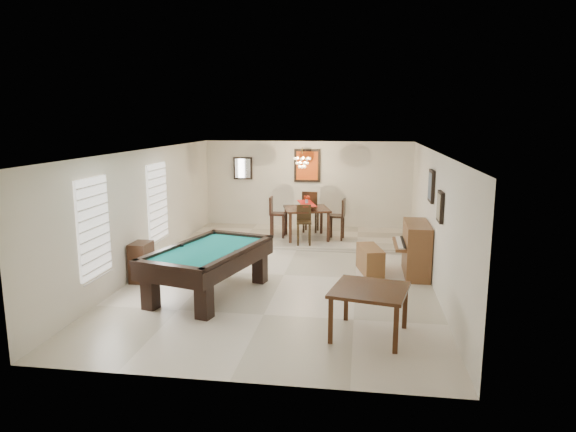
% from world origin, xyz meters
% --- Properties ---
extents(ground_plane, '(6.00, 9.00, 0.02)m').
position_xyz_m(ground_plane, '(0.00, 0.00, -0.01)').
color(ground_plane, beige).
extents(wall_back, '(6.00, 0.04, 2.60)m').
position_xyz_m(wall_back, '(0.00, 4.50, 1.30)').
color(wall_back, silver).
rests_on(wall_back, ground_plane).
extents(wall_front, '(6.00, 0.04, 2.60)m').
position_xyz_m(wall_front, '(0.00, -4.50, 1.30)').
color(wall_front, silver).
rests_on(wall_front, ground_plane).
extents(wall_left, '(0.04, 9.00, 2.60)m').
position_xyz_m(wall_left, '(-3.00, 0.00, 1.30)').
color(wall_left, silver).
rests_on(wall_left, ground_plane).
extents(wall_right, '(0.04, 9.00, 2.60)m').
position_xyz_m(wall_right, '(3.00, 0.00, 1.30)').
color(wall_right, silver).
rests_on(wall_right, ground_plane).
extents(ceiling, '(6.00, 9.00, 0.04)m').
position_xyz_m(ceiling, '(0.00, 0.00, 2.60)').
color(ceiling, white).
rests_on(ceiling, wall_back).
extents(dining_step, '(6.00, 2.50, 0.12)m').
position_xyz_m(dining_step, '(0.00, 3.25, 0.06)').
color(dining_step, beige).
rests_on(dining_step, ground_plane).
extents(window_left_front, '(0.06, 1.00, 1.70)m').
position_xyz_m(window_left_front, '(-2.97, -2.20, 1.40)').
color(window_left_front, white).
rests_on(window_left_front, wall_left).
extents(window_left_rear, '(0.06, 1.00, 1.70)m').
position_xyz_m(window_left_rear, '(-2.97, 0.60, 1.40)').
color(window_left_rear, white).
rests_on(window_left_rear, wall_left).
extents(pool_table, '(2.04, 2.88, 0.87)m').
position_xyz_m(pool_table, '(-1.19, -1.40, 0.43)').
color(pool_table, black).
rests_on(pool_table, ground_plane).
extents(square_table, '(1.28, 1.28, 0.75)m').
position_xyz_m(square_table, '(1.73, -2.83, 0.37)').
color(square_table, '#321A0C').
rests_on(square_table, ground_plane).
extents(upright_piano, '(0.74, 1.33, 1.11)m').
position_xyz_m(upright_piano, '(2.61, 0.42, 0.55)').
color(upright_piano, brown).
rests_on(upright_piano, ground_plane).
extents(piano_bench, '(0.61, 1.06, 0.55)m').
position_xyz_m(piano_bench, '(1.79, 0.46, 0.28)').
color(piano_bench, brown).
rests_on(piano_bench, ground_plane).
extents(apothecary_chest, '(0.35, 0.53, 0.80)m').
position_xyz_m(apothecary_chest, '(-2.78, -0.81, 0.40)').
color(apothecary_chest, black).
rests_on(apothecary_chest, ground_plane).
extents(dining_table, '(1.37, 1.37, 0.93)m').
position_xyz_m(dining_table, '(0.16, 2.94, 0.58)').
color(dining_table, black).
rests_on(dining_table, dining_step).
extents(flower_vase, '(0.16, 0.16, 0.21)m').
position_xyz_m(flower_vase, '(0.16, 2.94, 1.15)').
color(flower_vase, '#A7280E').
rests_on(flower_vase, dining_table).
extents(dining_chair_south, '(0.41, 0.41, 0.99)m').
position_xyz_m(dining_chair_south, '(0.17, 2.23, 0.61)').
color(dining_chair_south, black).
rests_on(dining_chair_south, dining_step).
extents(dining_chair_north, '(0.46, 0.46, 1.15)m').
position_xyz_m(dining_chair_north, '(0.19, 3.74, 0.70)').
color(dining_chair_north, black).
rests_on(dining_chair_north, dining_step).
extents(dining_chair_west, '(0.41, 0.41, 1.08)m').
position_xyz_m(dining_chair_west, '(-0.62, 2.96, 0.66)').
color(dining_chair_west, black).
rests_on(dining_chair_west, dining_step).
extents(dining_chair_east, '(0.44, 0.44, 1.07)m').
position_xyz_m(dining_chair_east, '(0.94, 2.91, 0.66)').
color(dining_chair_east, black).
rests_on(dining_chair_east, dining_step).
extents(chandelier, '(0.44, 0.44, 0.60)m').
position_xyz_m(chandelier, '(0.00, 3.20, 2.20)').
color(chandelier, '#FFE5B2').
rests_on(chandelier, ceiling).
extents(back_painting, '(0.75, 0.06, 0.95)m').
position_xyz_m(back_painting, '(0.00, 4.46, 1.90)').
color(back_painting, '#D84C14').
rests_on(back_painting, wall_back).
extents(back_mirror, '(0.55, 0.06, 0.65)m').
position_xyz_m(back_mirror, '(-1.90, 4.46, 1.80)').
color(back_mirror, white).
rests_on(back_mirror, wall_back).
extents(right_picture_upper, '(0.06, 0.55, 0.65)m').
position_xyz_m(right_picture_upper, '(2.96, 0.30, 1.90)').
color(right_picture_upper, slate).
rests_on(right_picture_upper, wall_right).
extents(right_picture_lower, '(0.06, 0.45, 0.55)m').
position_xyz_m(right_picture_lower, '(2.96, -1.00, 1.70)').
color(right_picture_lower, gray).
rests_on(right_picture_lower, wall_right).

